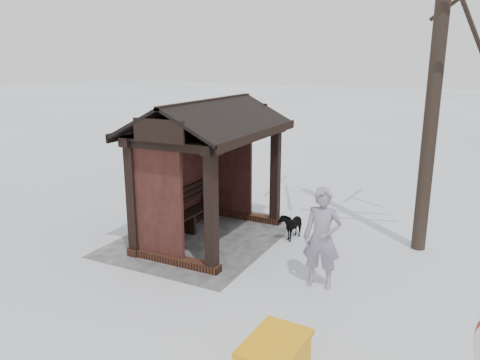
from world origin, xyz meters
name	(u,v)px	position (x,y,z in m)	size (l,w,h in m)	color
ground	(211,238)	(0.00, 0.00, 0.00)	(120.00, 120.00, 0.00)	white
trampled_patch	(204,236)	(0.00, -0.20, 0.01)	(4.20, 3.20, 0.02)	gray
bus_shelter	(203,142)	(0.00, -0.16, 2.17)	(3.60, 2.40, 3.09)	#391D15
pedestrian	(322,238)	(1.08, 2.86, 0.90)	(0.65, 0.43, 1.79)	#93879E
dog	(291,225)	(-0.84, 1.58, 0.31)	(0.34, 0.74, 0.62)	black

